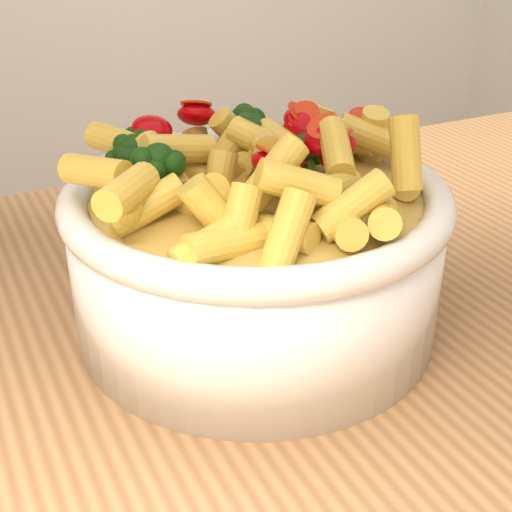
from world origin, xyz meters
name	(u,v)px	position (x,y,z in m)	size (l,w,h in m)	color
table	(281,481)	(0.00, 0.00, 0.80)	(1.20, 0.80, 0.90)	#B17C4B
serving_bowl	(256,254)	(0.01, 0.06, 0.96)	(0.27, 0.27, 0.12)	white
pasta_salad	(256,159)	(0.01, 0.06, 1.03)	(0.21, 0.21, 0.05)	#FFDA50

